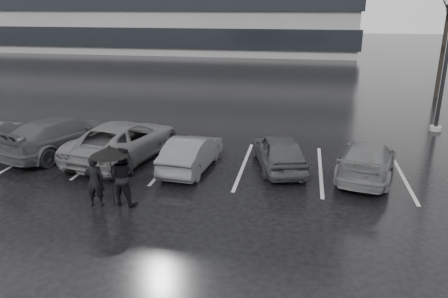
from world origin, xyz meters
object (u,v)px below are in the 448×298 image
at_px(car_west_b, 124,140).
at_px(tree_north, 446,28).
at_px(car_west_c, 62,135).
at_px(pedestrian_left, 95,181).
at_px(car_main, 279,151).
at_px(pedestrian_right, 122,176).
at_px(car_east, 367,159).
at_px(car_west_a, 191,153).

height_order(car_west_b, tree_north, tree_north).
bearing_deg(car_west_c, tree_north, -121.46).
bearing_deg(pedestrian_left, car_main, -155.85).
xyz_separation_m(car_main, pedestrian_right, (-4.35, -3.84, 0.25)).
relative_size(pedestrian_right, tree_north, 0.21).
distance_m(pedestrian_left, pedestrian_right, 0.82).
bearing_deg(pedestrian_right, car_east, -145.84).
height_order(car_main, car_west_b, car_west_b).
xyz_separation_m(car_east, tree_north, (6.07, 14.77, 3.63)).
bearing_deg(car_main, tree_north, -137.25).
bearing_deg(tree_north, car_west_a, -128.75).
xyz_separation_m(pedestrian_left, tree_north, (14.23, 18.65, 3.47)).
distance_m(car_west_a, car_west_b, 2.88).
bearing_deg(car_east, car_west_c, 11.22).
bearing_deg(car_west_c, pedestrian_right, 156.23).
distance_m(car_west_a, pedestrian_left, 4.00).
height_order(car_west_a, car_west_b, car_west_b).
xyz_separation_m(car_main, car_west_b, (-5.91, -0.04, 0.10)).
bearing_deg(car_east, pedestrian_left, 38.63).
relative_size(car_main, car_west_c, 0.74).
xyz_separation_m(car_east, pedestrian_right, (-7.39, -3.63, 0.26)).
xyz_separation_m(car_west_a, pedestrian_left, (-2.03, -3.45, 0.16)).
distance_m(pedestrian_right, tree_north, 23.05).
distance_m(car_west_c, pedestrian_left, 5.53).
height_order(car_west_c, tree_north, tree_north).
bearing_deg(tree_north, car_west_b, -135.82).
xyz_separation_m(car_west_b, tree_north, (15.02, 14.60, 3.51)).
height_order(car_west_a, pedestrian_left, pedestrian_left).
relative_size(car_west_c, tree_north, 0.60).
bearing_deg(car_west_c, car_west_b, -165.21).
bearing_deg(car_west_a, pedestrian_left, 64.39).
height_order(car_west_c, pedestrian_left, pedestrian_left).
bearing_deg(car_west_c, car_main, -161.71).
bearing_deg(car_main, car_east, 160.83).
relative_size(car_west_c, pedestrian_right, 2.86).
xyz_separation_m(car_west_b, pedestrian_left, (0.79, -4.06, 0.04)).
bearing_deg(tree_north, pedestrian_left, -127.34).
distance_m(car_main, tree_north, 17.55).
xyz_separation_m(car_main, car_west_a, (-3.09, -0.65, -0.03)).
xyz_separation_m(car_main, tree_north, (9.11, 14.56, 3.61)).
relative_size(car_west_b, tree_north, 0.63).
relative_size(car_east, pedestrian_left, 2.76).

